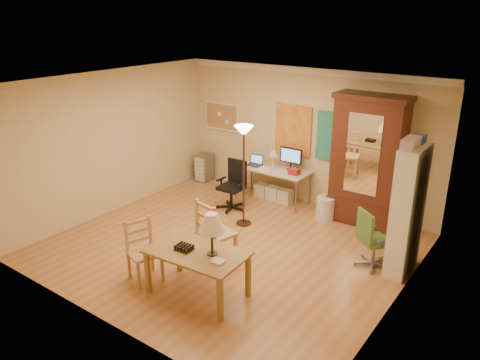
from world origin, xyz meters
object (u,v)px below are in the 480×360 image
Objects in this scene: office_chair_black at (232,196)px; armoire at (367,169)px; office_chair_green at (372,251)px; bookshelf at (407,211)px; computer_desk at (274,181)px; dining_table at (202,244)px.

office_chair_black is 2.62m from armoire.
office_chair_black reaches higher than office_chair_green.
bookshelf reaches higher than office_chair_black.
computer_desk is 2.94m from office_chair_green.
office_chair_green is 0.48× the size of bookshelf.
office_chair_green is at bearing -27.65° from computer_desk.
armoire is (0.85, 3.56, 0.24)m from dining_table.
dining_table is at bearing -60.83° from office_chair_black.
office_chair_black is at bearing 173.71° from bookshelf.
dining_table is 1.42× the size of office_chair_black.
dining_table is at bearing -131.39° from bookshelf.
armoire reaches higher than office_chair_green.
office_chair_black is 1.05× the size of office_chair_green.
bookshelf is at bearing -6.29° from office_chair_black.
office_chair_black is 3.09m from office_chair_green.
computer_desk is 1.56× the size of office_chair_black.
armoire reaches higher than bookshelf.
bookshelf reaches higher than computer_desk.
armoire reaches higher than office_chair_black.
office_chair_green is 0.39× the size of armoire.
office_chair_black is 3.55m from bookshelf.
office_chair_black is 0.50× the size of bookshelf.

